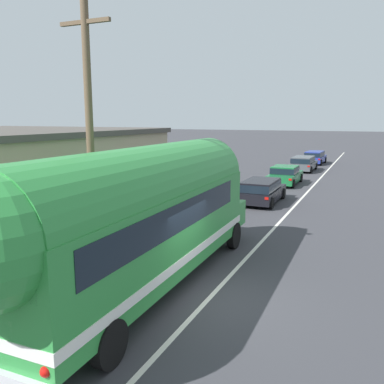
{
  "coord_description": "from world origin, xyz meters",
  "views": [
    {
      "loc": [
        3.83,
        -9.72,
        4.88
      ],
      "look_at": [
        -1.77,
        2.83,
        2.37
      ],
      "focal_mm": 38.05,
      "sensor_mm": 36.0,
      "label": 1
    }
  ],
  "objects_px": {
    "car_third": "(303,163)",
    "car_fourth": "(315,157)",
    "utility_pole": "(90,133)",
    "car_second": "(285,174)",
    "car_lead": "(261,190)",
    "painted_bus": "(137,215)"
  },
  "relations": [
    {
      "from": "car_second",
      "to": "painted_bus",
      "type": "bearing_deg",
      "value": -89.45
    },
    {
      "from": "car_lead",
      "to": "car_third",
      "type": "relative_size",
      "value": 1.0
    },
    {
      "from": "car_fourth",
      "to": "utility_pole",
      "type": "bearing_deg",
      "value": -94.06
    },
    {
      "from": "car_second",
      "to": "utility_pole",
      "type": "bearing_deg",
      "value": -96.56
    },
    {
      "from": "car_second",
      "to": "car_third",
      "type": "xyz_separation_m",
      "value": [
        0.04,
        8.28,
        0.05
      ]
    },
    {
      "from": "car_second",
      "to": "car_lead",
      "type": "bearing_deg",
      "value": -89.08
    },
    {
      "from": "utility_pole",
      "to": "car_third",
      "type": "xyz_separation_m",
      "value": [
        2.31,
        28.01,
        -3.64
      ]
    },
    {
      "from": "car_second",
      "to": "car_fourth",
      "type": "relative_size",
      "value": 1.0
    },
    {
      "from": "car_lead",
      "to": "car_third",
      "type": "xyz_separation_m",
      "value": [
        -0.08,
        15.66,
        -0.0
      ]
    },
    {
      "from": "car_lead",
      "to": "car_fourth",
      "type": "distance_m",
      "value": 22.28
    },
    {
      "from": "car_lead",
      "to": "painted_bus",
      "type": "bearing_deg",
      "value": -89.66
    },
    {
      "from": "utility_pole",
      "to": "car_lead",
      "type": "height_order",
      "value": "utility_pole"
    },
    {
      "from": "car_third",
      "to": "car_second",
      "type": "bearing_deg",
      "value": -90.28
    },
    {
      "from": "car_second",
      "to": "car_fourth",
      "type": "xyz_separation_m",
      "value": [
        0.19,
        14.9,
        0.05
      ]
    },
    {
      "from": "car_third",
      "to": "car_fourth",
      "type": "height_order",
      "value": "same"
    },
    {
      "from": "painted_bus",
      "to": "car_fourth",
      "type": "xyz_separation_m",
      "value": [
        -0.01,
        35.93,
        -1.52
      ]
    },
    {
      "from": "painted_bus",
      "to": "car_fourth",
      "type": "relative_size",
      "value": 2.8
    },
    {
      "from": "car_lead",
      "to": "car_fourth",
      "type": "relative_size",
      "value": 1.0
    },
    {
      "from": "utility_pole",
      "to": "car_fourth",
      "type": "relative_size",
      "value": 1.88
    },
    {
      "from": "painted_bus",
      "to": "car_third",
      "type": "bearing_deg",
      "value": 90.31
    },
    {
      "from": "utility_pole",
      "to": "car_third",
      "type": "relative_size",
      "value": 1.87
    },
    {
      "from": "car_third",
      "to": "painted_bus",
      "type": "bearing_deg",
      "value": -89.69
    }
  ]
}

